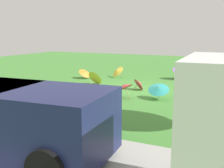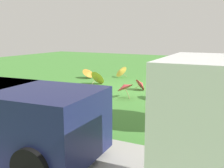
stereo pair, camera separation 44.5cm
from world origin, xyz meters
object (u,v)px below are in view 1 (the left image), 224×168
object	(u,v)px
parasol_orange_0	(85,73)
parasol_teal_0	(159,88)
parasol_yellow_2	(117,71)
parasol_yellow_0	(96,77)
van_dark	(2,114)
park_bench	(71,99)
parasol_red_1	(140,84)
parasol_red_0	(218,103)
parasol_red_2	(124,86)
parasol_purple_0	(179,72)

from	to	relation	value
parasol_orange_0	parasol_teal_0	bearing A→B (deg)	149.10
parasol_orange_0	parasol_yellow_2	xyz separation A→B (m)	(-1.56, -1.10, 0.06)
parasol_yellow_0	parasol_orange_0	distance (m)	1.94
van_dark	parasol_orange_0	size ratio (longest dim) A/B	5.57
park_bench	parasol_orange_0	bearing A→B (deg)	-63.11
van_dark	parasol_red_1	distance (m)	7.91
van_dark	parasol_red_0	bearing A→B (deg)	-128.55
parasol_red_1	parasol_yellow_0	bearing A→B (deg)	-8.96
parasol_teal_0	park_bench	bearing A→B (deg)	54.32
parasol_yellow_2	parasol_yellow_0	bearing A→B (deg)	87.00
parasol_red_0	parasol_red_2	distance (m)	3.86
parasol_orange_0	parasol_purple_0	xyz separation A→B (m)	(-5.04, -2.06, 0.06)
parasol_teal_0	parasol_purple_0	bearing A→B (deg)	-86.78
parasol_red_0	parasol_red_1	distance (m)	4.62
parasol_yellow_0	parasol_yellow_2	bearing A→B (deg)	-93.00
van_dark	parasol_red_2	world-z (taller)	van_dark
van_dark	parasol_yellow_0	size ratio (longest dim) A/B	5.13
parasol_teal_0	parasol_red_1	bearing A→B (deg)	-47.94
park_bench	parasol_yellow_0	xyz separation A→B (m)	(1.72, -4.92, -0.08)
parasol_yellow_0	parasol_orange_0	size ratio (longest dim) A/B	1.08
van_dark	parasol_red_0	xyz separation A→B (m)	(-4.08, -5.12, -0.50)
park_bench	parasol_red_0	xyz separation A→B (m)	(-4.54, -1.76, -0.05)
parasol_yellow_0	parasol_teal_0	world-z (taller)	parasol_yellow_0
park_bench	parasol_orange_0	xyz separation A→B (m)	(3.16, -6.22, -0.12)
parasol_yellow_2	parasol_red_2	bearing A→B (deg)	117.74
parasol_yellow_2	parasol_red_0	bearing A→B (deg)	137.86
van_dark	parasol_yellow_2	size ratio (longest dim) A/B	4.72
park_bench	parasol_yellow_2	size ratio (longest dim) A/B	1.62
parasol_red_0	parasol_purple_0	xyz separation A→B (m)	(2.66, -6.53, -0.01)
parasol_red_0	parasol_orange_0	bearing A→B (deg)	-30.10
van_dark	parasol_teal_0	size ratio (longest dim) A/B	4.99
park_bench	parasol_yellow_0	world-z (taller)	park_bench
parasol_red_0	parasol_teal_0	size ratio (longest dim) A/B	0.89
parasol_purple_0	parasol_red_1	bearing A→B (deg)	74.48
parasol_red_0	parasol_teal_0	xyz separation A→B (m)	(2.37, -1.27, 0.04)
park_bench	parasol_red_2	bearing A→B (deg)	-106.40
parasol_red_2	parasol_yellow_2	size ratio (longest dim) A/B	0.81
parasol_orange_0	parasol_yellow_0	bearing A→B (deg)	137.74
parasol_red_2	parasol_yellow_0	bearing A→B (deg)	-40.71
parasol_red_1	parasol_yellow_2	size ratio (longest dim) A/B	0.76
parasol_red_2	parasol_red_1	bearing A→B (deg)	-90.87
parasol_red_2	parasol_yellow_2	world-z (taller)	parasol_yellow_2
parasol_red_0	parasol_purple_0	bearing A→B (deg)	-67.80
park_bench	parasol_red_0	size ratio (longest dim) A/B	1.93
parasol_red_1	parasol_yellow_2	world-z (taller)	parasol_yellow_2
parasol_red_0	parasol_yellow_2	xyz separation A→B (m)	(6.14, -5.56, -0.01)
parasol_red_1	parasol_teal_0	world-z (taller)	parasol_teal_0
parasol_yellow_0	parasol_red_2	distance (m)	3.34
van_dark	parasol_yellow_2	world-z (taller)	van_dark
parasol_red_1	parasol_red_2	bearing A→B (deg)	89.13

